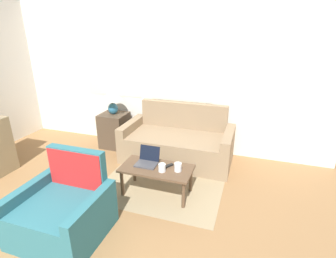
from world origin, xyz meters
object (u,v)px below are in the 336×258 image
table_lamp (112,97)px  coffee_table (157,171)px  armchair (65,211)px  laptop (148,160)px  couch (178,143)px  tv_remote (168,166)px  cup_yellow (162,168)px  cup_navy (178,167)px

table_lamp → coffee_table: table_lamp is taller
armchair → laptop: armchair is taller
couch → tv_remote: (0.16, -1.00, 0.13)m
armchair → cup_yellow: (0.79, 0.91, 0.19)m
couch → table_lamp: bearing=174.4°
table_lamp → laptop: table_lamp is taller
cup_navy → tv_remote: (-0.15, 0.07, -0.04)m
laptop → cup_yellow: bearing=-27.7°
coffee_table → cup_navy: bearing=0.6°
armchair → laptop: 1.19m
couch → laptop: size_ratio=6.37×
armchair → table_lamp: table_lamp is taller
couch → laptop: bearing=-97.5°
armchair → coffee_table: armchair is taller
couch → cup_yellow: size_ratio=17.32×
couch → tv_remote: size_ratio=11.93×
laptop → cup_navy: laptop is taller
coffee_table → cup_yellow: size_ratio=9.08×
cup_navy → laptop: bearing=172.3°
table_lamp → cup_navy: bearing=-37.1°
armchair → couch: bearing=71.9°
table_lamp → tv_remote: table_lamp is taller
coffee_table → table_lamp: bearing=137.2°
table_lamp → laptop: (1.14, -1.14, -0.51)m
coffee_table → laptop: laptop is taller
tv_remote → table_lamp: bearing=141.8°
cup_navy → table_lamp: bearing=142.9°
cup_yellow → tv_remote: size_ratio=0.69×
armchair → cup_navy: size_ratio=8.13×
armchair → coffee_table: 1.20m
laptop → cup_navy: bearing=-7.7°
coffee_table → tv_remote: bearing=27.8°
armchair → table_lamp: (-0.61, 2.18, 0.70)m
couch → tv_remote: bearing=-81.2°
table_lamp → coffee_table: size_ratio=0.50×
couch → cup_yellow: (0.12, -1.15, 0.17)m
couch → cup_yellow: 1.17m
couch → cup_yellow: bearing=-84.0°
laptop → tv_remote: laptop is taller
armchair → tv_remote: size_ratio=5.94×
coffee_table → laptop: (-0.15, 0.06, 0.10)m
cup_yellow → armchair: bearing=-131.0°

